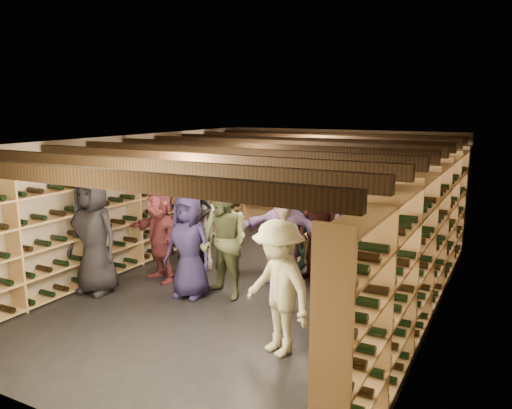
{
  "coord_description": "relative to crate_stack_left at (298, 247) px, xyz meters",
  "views": [
    {
      "loc": [
        3.64,
        -6.88,
        2.92
      ],
      "look_at": [
        -0.14,
        0.2,
        1.33
      ],
      "focal_mm": 35.0,
      "sensor_mm": 36.0,
      "label": 1
    }
  ],
  "objects": [
    {
      "name": "ceiling",
      "position": [
        0.0,
        -1.64,
        2.15
      ],
      "size": [
        5.5,
        8.0,
        0.01
      ],
      "primitive_type": "cube",
      "color": "beige",
      "rests_on": "walls"
    },
    {
      "name": "person_12",
      "position": [
        1.36,
        -0.86,
        0.63
      ],
      "size": [
        1.03,
        0.88,
        1.78
      ],
      "primitive_type": "imported",
      "rotation": [
        0.0,
        0.0,
        0.43
      ],
      "color": "#312F34",
      "rests_on": "ground"
    },
    {
      "name": "wine_rack_right",
      "position": [
        2.57,
        -1.64,
        0.82
      ],
      "size": [
        0.32,
        7.5,
        2.15
      ],
      "color": "tan",
      "rests_on": "ground"
    },
    {
      "name": "crate_loose",
      "position": [
        0.67,
        0.21,
        -0.17
      ],
      "size": [
        0.58,
        0.48,
        0.17
      ],
      "primitive_type": "cube",
      "rotation": [
        0.0,
        0.0,
        -0.34
      ],
      "color": "tan",
      "rests_on": "ground"
    },
    {
      "name": "person_9",
      "position": [
        -1.31,
        -1.34,
        0.61
      ],
      "size": [
        1.26,
        0.94,
        1.73
      ],
      "primitive_type": "imported",
      "rotation": [
        0.0,
        0.0,
        -0.3
      ],
      "color": "#A59F96",
      "rests_on": "ground"
    },
    {
      "name": "person_2",
      "position": [
        -0.24,
        -2.27,
        0.64
      ],
      "size": [
        1.03,
        0.9,
        1.79
      ],
      "primitive_type": "imported",
      "rotation": [
        0.0,
        0.0,
        -0.28
      ],
      "color": "#4E5736",
      "rests_on": "ground"
    },
    {
      "name": "crate_stack_left",
      "position": [
        0.0,
        0.0,
        0.0
      ],
      "size": [
        0.56,
        0.43,
        0.51
      ],
      "rotation": [
        0.0,
        0.0,
        0.22
      ],
      "color": "tan",
      "rests_on": "ground"
    },
    {
      "name": "person_8",
      "position": [
        0.8,
        -1.04,
        0.6
      ],
      "size": [
        0.97,
        0.84,
        1.71
      ],
      "primitive_type": "imported",
      "rotation": [
        0.0,
        0.0,
        -0.26
      ],
      "color": "#411C1A",
      "rests_on": "ground"
    },
    {
      "name": "person_7",
      "position": [
        0.64,
        -2.04,
        0.54
      ],
      "size": [
        0.63,
        0.46,
        1.58
      ],
      "primitive_type": "imported",
      "rotation": [
        0.0,
        0.0,
        0.14
      ],
      "color": "gray",
      "rests_on": "ground"
    },
    {
      "name": "person_11",
      "position": [
        0.3,
        -1.26,
        0.63
      ],
      "size": [
        1.67,
        0.63,
        1.77
      ],
      "primitive_type": "imported",
      "rotation": [
        0.0,
        0.0,
        0.07
      ],
      "color": "slate",
      "rests_on": "ground"
    },
    {
      "name": "wine_rack_back",
      "position": [
        0.0,
        2.19,
        0.82
      ],
      "size": [
        4.7,
        0.3,
        2.15
      ],
      "color": "tan",
      "rests_on": "ground"
    },
    {
      "name": "walls",
      "position": [
        0.0,
        -1.64,
        0.95
      ],
      "size": [
        5.52,
        8.02,
        2.4
      ],
      "color": "tan",
      "rests_on": "ground"
    },
    {
      "name": "person_3",
      "position": [
        1.25,
        -3.49,
        0.56
      ],
      "size": [
        1.22,
        1.0,
        1.64
      ],
      "primitive_type": "imported",
      "rotation": [
        0.0,
        0.0,
        -0.43
      ],
      "color": "#C0C296",
      "rests_on": "ground"
    },
    {
      "name": "person_5",
      "position": [
        -1.62,
        -2.09,
        0.54
      ],
      "size": [
        1.55,
        1.0,
        1.6
      ],
      "primitive_type": "imported",
      "rotation": [
        0.0,
        0.0,
        -0.39
      ],
      "color": "brown",
      "rests_on": "ground"
    },
    {
      "name": "ground",
      "position": [
        0.0,
        -1.64,
        -0.26
      ],
      "size": [
        8.0,
        8.0,
        0.0
      ],
      "primitive_type": "plane",
      "color": "black",
      "rests_on": "ground"
    },
    {
      "name": "person_0",
      "position": [
        -2.16,
        -3.06,
        0.67
      ],
      "size": [
        0.93,
        0.63,
        1.86
      ],
      "primitive_type": "imported",
      "rotation": [
        0.0,
        0.0,
        0.05
      ],
      "color": "black",
      "rests_on": "ground"
    },
    {
      "name": "ceiling_joists",
      "position": [
        0.0,
        -1.64,
        2.01
      ],
      "size": [
        5.4,
        7.12,
        0.18
      ],
      "color": "black",
      "rests_on": "ground"
    },
    {
      "name": "person_6",
      "position": [
        -0.74,
        -2.5,
        0.55
      ],
      "size": [
        0.82,
        0.56,
        1.61
      ],
      "primitive_type": "imported",
      "rotation": [
        0.0,
        0.0,
        0.06
      ],
      "color": "#211B43",
      "rests_on": "ground"
    },
    {
      "name": "person_10",
      "position": [
        0.09,
        -0.34,
        0.56
      ],
      "size": [
        0.97,
        0.42,
        1.64
      ],
      "primitive_type": "imported",
      "rotation": [
        0.0,
        0.0,
        0.03
      ],
      "color": "#204434",
      "rests_on": "ground"
    },
    {
      "name": "crate_stack_right",
      "position": [
        0.76,
        -0.34,
        -0.09
      ],
      "size": [
        0.57,
        0.45,
        0.34
      ],
      "rotation": [
        0.0,
        0.0,
        -0.28
      ],
      "color": "tan",
      "rests_on": "ground"
    },
    {
      "name": "person_1",
      "position": [
        -1.12,
        -1.86,
        0.7
      ],
      "size": [
        0.8,
        0.65,
        1.91
      ],
      "primitive_type": "imported",
      "rotation": [
        0.0,
        0.0,
        0.31
      ],
      "color": "black",
      "rests_on": "ground"
    },
    {
      "name": "wine_rack_left",
      "position": [
        -2.57,
        -1.64,
        0.82
      ],
      "size": [
        0.32,
        7.5,
        2.15
      ],
      "color": "tan",
      "rests_on": "ground"
    }
  ]
}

